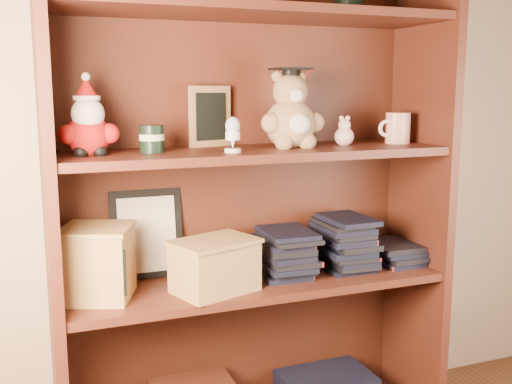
# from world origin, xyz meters

# --- Properties ---
(bookcase) EXTENTS (1.20, 0.35, 1.60)m
(bookcase) POSITION_xyz_m (-0.09, 1.36, 0.78)
(bookcase) COLOR #4E2216
(bookcase) RESTS_ON ground
(shelf_lower) EXTENTS (1.14, 0.33, 0.02)m
(shelf_lower) POSITION_xyz_m (-0.09, 1.30, 0.54)
(shelf_lower) COLOR #4E2216
(shelf_lower) RESTS_ON ground
(shelf_upper) EXTENTS (1.14, 0.33, 0.02)m
(shelf_upper) POSITION_xyz_m (-0.09, 1.30, 0.94)
(shelf_upper) COLOR #4E2216
(shelf_upper) RESTS_ON ground
(santa_plush) EXTENTS (0.16, 0.11, 0.22)m
(santa_plush) POSITION_xyz_m (-0.57, 1.30, 1.03)
(santa_plush) COLOR #A50F0F
(santa_plush) RESTS_ON shelf_upper
(teachers_tin) EXTENTS (0.07, 0.07, 0.08)m
(teachers_tin) POSITION_xyz_m (-0.40, 1.30, 0.99)
(teachers_tin) COLOR black
(teachers_tin) RESTS_ON shelf_upper
(chalkboard_plaque) EXTENTS (0.14, 0.10, 0.18)m
(chalkboard_plaque) POSITION_xyz_m (-0.20, 1.42, 1.04)
(chalkboard_plaque) COLOR #9E7547
(chalkboard_plaque) RESTS_ON shelf_upper
(egg_cup) EXTENTS (0.05, 0.05, 0.10)m
(egg_cup) POSITION_xyz_m (-0.19, 1.23, 1.00)
(egg_cup) COLOR white
(egg_cup) RESTS_ON shelf_upper
(grad_teddy_bear) EXTENTS (0.20, 0.17, 0.24)m
(grad_teddy_bear) POSITION_xyz_m (0.02, 1.30, 1.04)
(grad_teddy_bear) COLOR #A67F57
(grad_teddy_bear) RESTS_ON shelf_upper
(pink_figurine) EXTENTS (0.06, 0.06, 0.10)m
(pink_figurine) POSITION_xyz_m (0.21, 1.31, 0.99)
(pink_figurine) COLOR beige
(pink_figurine) RESTS_ON shelf_upper
(teacher_mug) EXTENTS (0.11, 0.08, 0.10)m
(teacher_mug) POSITION_xyz_m (0.40, 1.30, 1.00)
(teacher_mug) COLOR silver
(teacher_mug) RESTS_ON shelf_upper
(certificate_frame) EXTENTS (0.22, 0.06, 0.27)m
(certificate_frame) POSITION_xyz_m (-0.39, 1.44, 0.69)
(certificate_frame) COLOR black
(certificate_frame) RESTS_ON shelf_lower
(treats_box) EXTENTS (0.24, 0.24, 0.20)m
(treats_box) POSITION_xyz_m (-0.56, 1.30, 0.65)
(treats_box) COLOR tan
(treats_box) RESTS_ON shelf_lower
(pencils_box) EXTENTS (0.27, 0.23, 0.15)m
(pencils_box) POSITION_xyz_m (-0.24, 1.24, 0.63)
(pencils_box) COLOR tan
(pencils_box) RESTS_ON shelf_lower
(book_stack_left) EXTENTS (0.14, 0.20, 0.14)m
(book_stack_left) POSITION_xyz_m (0.01, 1.30, 0.62)
(book_stack_left) COLOR black
(book_stack_left) RESTS_ON shelf_lower
(book_stack_mid) EXTENTS (0.14, 0.20, 0.18)m
(book_stack_mid) POSITION_xyz_m (0.22, 1.30, 0.64)
(book_stack_mid) COLOR black
(book_stack_mid) RESTS_ON shelf_lower
(book_stack_right) EXTENTS (0.14, 0.20, 0.06)m
(book_stack_right) POSITION_xyz_m (0.41, 1.30, 0.58)
(book_stack_right) COLOR black
(book_stack_right) RESTS_ON shelf_lower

